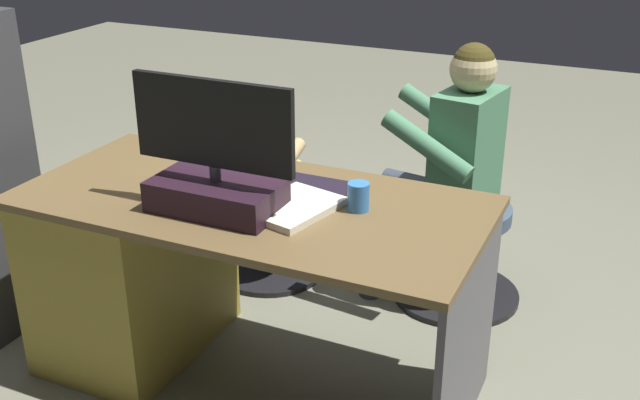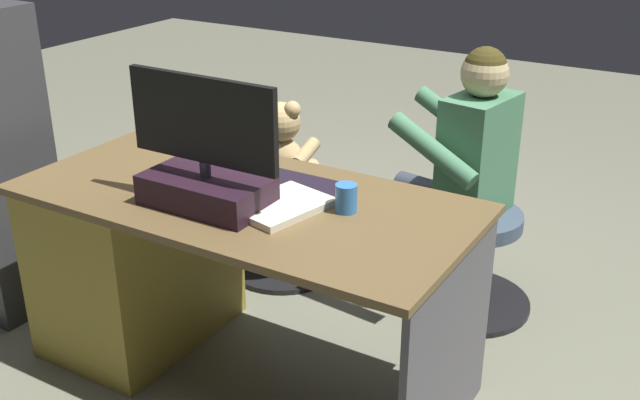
{
  "view_description": "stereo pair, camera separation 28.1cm",
  "coord_description": "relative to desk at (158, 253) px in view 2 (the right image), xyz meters",
  "views": [
    {
      "loc": [
        -1.17,
        2.37,
        1.73
      ],
      "look_at": [
        -0.1,
        0.02,
        0.6
      ],
      "focal_mm": 42.87,
      "sensor_mm": 36.0,
      "label": 1
    },
    {
      "loc": [
        -1.42,
        2.24,
        1.73
      ],
      "look_at": [
        -0.1,
        0.02,
        0.6
      ],
      "focal_mm": 42.87,
      "sensor_mm": 36.0,
      "label": 2
    }
  ],
  "objects": [
    {
      "name": "desk",
      "position": [
        0.0,
        0.0,
        0.0
      ],
      "size": [
        1.56,
        0.75,
        0.72
      ],
      "color": "brown",
      "rests_on": "ground_plane"
    },
    {
      "name": "computer_mouse",
      "position": [
        -0.22,
        -0.18,
        0.35
      ],
      "size": [
        0.06,
        0.1,
        0.04
      ],
      "primitive_type": "ellipsoid",
      "color": "black",
      "rests_on": "desk"
    },
    {
      "name": "ground_plane",
      "position": [
        -0.41,
        -0.35,
        -0.39
      ],
      "size": [
        10.0,
        10.0,
        0.0
      ],
      "primitive_type": "plane",
      "color": "#6D6E5B"
    },
    {
      "name": "notebook_binder",
      "position": [
        -0.59,
        0.03,
        0.34
      ],
      "size": [
        0.28,
        0.34,
        0.02
      ],
      "primitive_type": "cube",
      "rotation": [
        0.0,
        0.0,
        -0.23
      ],
      "color": "beige",
      "rests_on": "desk"
    },
    {
      "name": "cup",
      "position": [
        -0.77,
        -0.06,
        0.38
      ],
      "size": [
        0.07,
        0.07,
        0.09
      ],
      "primitive_type": "cylinder",
      "color": "#3372BF",
      "rests_on": "desk"
    },
    {
      "name": "tv_remote",
      "position": [
        -0.16,
        -0.04,
        0.34
      ],
      "size": [
        0.12,
        0.15,
        0.02
      ],
      "primitive_type": "cube",
      "rotation": [
        0.0,
        0.0,
        -0.58
      ],
      "color": "black",
      "rests_on": "desk"
    },
    {
      "name": "office_chair_teddy",
      "position": [
        -0.08,
        -0.73,
        -0.13
      ],
      "size": [
        0.5,
        0.5,
        0.43
      ],
      "color": "black",
      "rests_on": "ground_plane"
    },
    {
      "name": "teddy_bear",
      "position": [
        -0.08,
        -0.74,
        0.22
      ],
      "size": [
        0.27,
        0.27,
        0.39
      ],
      "color": "tan",
      "rests_on": "office_chair_teddy"
    },
    {
      "name": "monitor",
      "position": [
        -0.36,
        0.12,
        0.45
      ],
      "size": [
        0.55,
        0.23,
        0.43
      ],
      "color": "black",
      "rests_on": "desk"
    },
    {
      "name": "keyboard",
      "position": [
        -0.5,
        -0.16,
        0.34
      ],
      "size": [
        0.42,
        0.14,
        0.02
      ],
      "primitive_type": "cube",
      "color": "black",
      "rests_on": "desk"
    },
    {
      "name": "visitor_chair",
      "position": [
        -0.92,
        -0.87,
        -0.15
      ],
      "size": [
        0.55,
        0.55,
        0.43
      ],
      "color": "black",
      "rests_on": "ground_plane"
    },
    {
      "name": "person",
      "position": [
        -0.84,
        -0.85,
        0.26
      ],
      "size": [
        0.54,
        0.53,
        1.11
      ],
      "color": "#447956",
      "rests_on": "ground_plane"
    }
  ]
}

